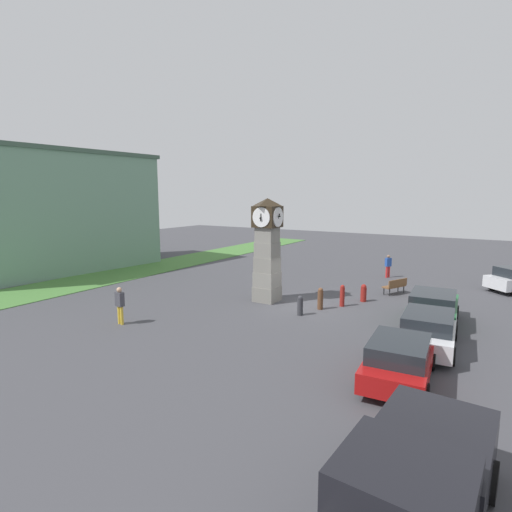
{
  "coord_description": "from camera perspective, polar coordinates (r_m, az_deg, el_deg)",
  "views": [
    {
      "loc": [
        -18.39,
        -8.5,
        5.77
      ],
      "look_at": [
        0.0,
        2.86,
        2.43
      ],
      "focal_mm": 28.0,
      "sensor_mm": 36.0,
      "label": 1
    }
  ],
  "objects": [
    {
      "name": "bench",
      "position": [
        24.73,
        19.29,
        -3.97
      ],
      "size": [
        1.67,
        1.16,
        0.9
      ],
      "color": "brown",
      "rests_on": "ground_plane"
    },
    {
      "name": "bollard_near_tower",
      "position": [
        22.54,
        15.11,
        -5.1
      ],
      "size": [
        0.32,
        0.32,
        0.95
      ],
      "color": "maroon",
      "rests_on": "ground_plane"
    },
    {
      "name": "pickup_truck",
      "position": [
        8.22,
        21.95,
        -27.97
      ],
      "size": [
        5.32,
        2.44,
        1.85
      ],
      "color": "black",
      "rests_on": "ground_plane"
    },
    {
      "name": "warehouse_blue_far",
      "position": [
        34.17,
        -27.11,
        5.7
      ],
      "size": [
        15.61,
        8.76,
        9.0
      ],
      "color": "gray",
      "rests_on": "ground_plane"
    },
    {
      "name": "clock_tower",
      "position": [
        21.45,
        1.62,
        1.08
      ],
      "size": [
        1.67,
        1.67,
        5.58
      ],
      "color": "gray",
      "rests_on": "ground_plane"
    },
    {
      "name": "pedestrian_near_bench",
      "position": [
        29.41,
        18.35,
        -1.18
      ],
      "size": [
        0.47,
        0.43,
        1.61
      ],
      "color": "red",
      "rests_on": "ground_plane"
    },
    {
      "name": "bollard_far_row",
      "position": [
        20.57,
        9.18,
        -5.99
      ],
      "size": [
        0.28,
        0.28,
        1.11
      ],
      "color": "brown",
      "rests_on": "ground_plane"
    },
    {
      "name": "bollard_end_row",
      "position": [
        19.47,
        6.32,
        -7.01
      ],
      "size": [
        0.28,
        0.28,
        0.96
      ],
      "color": "#333338",
      "rests_on": "ground_plane"
    },
    {
      "name": "grass_verge_far",
      "position": [
        32.61,
        -15.02,
        -1.68
      ],
      "size": [
        48.96,
        4.57,
        0.04
      ],
      "primitive_type": "cube",
      "color": "#477A38",
      "rests_on": "ground_plane"
    },
    {
      "name": "car_near_tower",
      "position": [
        16.54,
        23.39,
        -9.63
      ],
      "size": [
        4.38,
        2.18,
        1.46
      ],
      "color": "silver",
      "rests_on": "ground_plane"
    },
    {
      "name": "street_lamp_far_side",
      "position": [
        31.56,
        -24.76,
        4.7
      ],
      "size": [
        0.5,
        0.24,
        6.92
      ],
      "color": "slate",
      "rests_on": "ground_plane"
    },
    {
      "name": "car_by_building",
      "position": [
        19.61,
        23.95,
        -6.74
      ],
      "size": [
        4.4,
        2.28,
        1.52
      ],
      "color": "#19602D",
      "rests_on": "ground_plane"
    },
    {
      "name": "bollard_mid_row",
      "position": [
        21.3,
        12.22,
        -5.53
      ],
      "size": [
        0.24,
        0.24,
        1.14
      ],
      "color": "maroon",
      "rests_on": "ground_plane"
    },
    {
      "name": "car_navy_sedan",
      "position": [
        13.5,
        19.81,
        -13.67
      ],
      "size": [
        4.27,
        2.15,
        1.42
      ],
      "color": "#A51111",
      "rests_on": "ground_plane"
    },
    {
      "name": "pedestrian_crossing_lot",
      "position": [
        18.92,
        -18.87,
        -6.39
      ],
      "size": [
        0.28,
        0.42,
        1.7
      ],
      "color": "gold",
      "rests_on": "ground_plane"
    },
    {
      "name": "ground_plane",
      "position": [
        21.07,
        6.68,
        -7.18
      ],
      "size": [
        81.59,
        81.59,
        0.0
      ],
      "primitive_type": "plane",
      "color": "#424247"
    }
  ]
}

